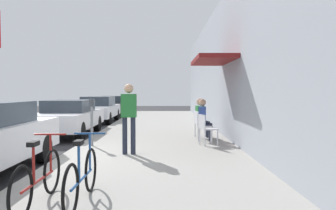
{
  "coord_description": "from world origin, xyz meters",
  "views": [
    {
      "loc": [
        2.5,
        -7.59,
        1.63
      ],
      "look_at": [
        2.63,
        6.99,
        1.04
      ],
      "focal_mm": 34.93,
      "sensor_mm": 36.0,
      "label": 1
    }
  ],
  "objects": [
    {
      "name": "building_facade",
      "position": [
        4.64,
        2.0,
        2.46
      ],
      "size": [
        1.4,
        32.0,
        4.93
      ],
      "color": "#999EA8",
      "rests_on": "ground_plane"
    },
    {
      "name": "seated_patron_1",
      "position": [
        3.71,
        2.45,
        0.82
      ],
      "size": [
        0.47,
        0.41,
        1.29
      ],
      "color": "#232838",
      "rests_on": "sidewalk_slab"
    },
    {
      "name": "parking_meter",
      "position": [
        0.45,
        1.53,
        0.89
      ],
      "size": [
        0.12,
        0.1,
        1.32
      ],
      "color": "slate",
      "rests_on": "sidewalk_slab"
    },
    {
      "name": "cafe_chair_1",
      "position": [
        3.65,
        2.46,
        0.62
      ],
      "size": [
        0.5,
        0.5,
        0.87
      ],
      "color": "silver",
      "rests_on": "sidewalk_slab"
    },
    {
      "name": "cafe_chair_0",
      "position": [
        3.65,
        1.56,
        0.62
      ],
      "size": [
        0.55,
        0.55,
        0.87
      ],
      "color": "silver",
      "rests_on": "sidewalk_slab"
    },
    {
      "name": "sidewalk_slab",
      "position": [
        2.25,
        2.0,
        0.06
      ],
      "size": [
        4.5,
        32.0,
        0.12
      ],
      "primitive_type": "cube",
      "color": "#9E9B93",
      "rests_on": "ground_plane"
    },
    {
      "name": "pedestrian_standing",
      "position": [
        1.63,
        0.27,
        1.12
      ],
      "size": [
        0.36,
        0.22,
        1.7
      ],
      "color": "#232838",
      "rests_on": "sidewalk_slab"
    },
    {
      "name": "seated_patron_2",
      "position": [
        3.71,
        3.19,
        0.82
      ],
      "size": [
        0.47,
        0.41,
        1.29
      ],
      "color": "#232838",
      "rests_on": "sidewalk_slab"
    },
    {
      "name": "parked_car_2",
      "position": [
        -1.1,
        9.95,
        0.71
      ],
      "size": [
        1.8,
        4.4,
        1.38
      ],
      "color": "silver",
      "rests_on": "ground_plane"
    },
    {
      "name": "cafe_chair_2",
      "position": [
        3.65,
        3.18,
        0.62
      ],
      "size": [
        0.51,
        0.51,
        0.87
      ],
      "color": "silver",
      "rests_on": "sidewalk_slab"
    },
    {
      "name": "parked_car_1",
      "position": [
        -1.1,
        4.57,
        0.7
      ],
      "size": [
        1.8,
        4.4,
        1.32
      ],
      "color": "silver",
      "rests_on": "ground_plane"
    },
    {
      "name": "bicycle_1",
      "position": [
        1.38,
        -3.21,
        0.48
      ],
      "size": [
        0.46,
        1.71,
        0.9
      ],
      "color": "black",
      "rests_on": "sidewalk_slab"
    },
    {
      "name": "ground_plane",
      "position": [
        0.0,
        0.0,
        0.0
      ],
      "size": [
        60.0,
        60.0,
        0.0
      ],
      "primitive_type": "plane",
      "color": "#2D2D30"
    },
    {
      "name": "parked_car_3",
      "position": [
        -1.1,
        15.28,
        0.7
      ],
      "size": [
        1.8,
        4.4,
        1.34
      ],
      "color": "black",
      "rests_on": "ground_plane"
    },
    {
      "name": "bicycle_0",
      "position": [
        0.82,
        -3.29,
        0.48
      ],
      "size": [
        0.46,
        1.71,
        0.9
      ],
      "color": "black",
      "rests_on": "sidewalk_slab"
    }
  ]
}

